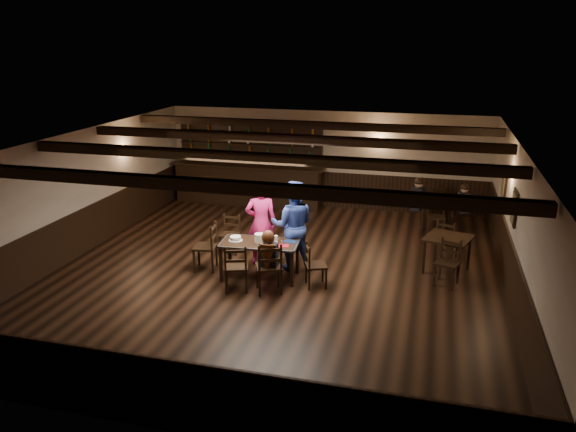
% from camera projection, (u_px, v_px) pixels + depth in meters
% --- Properties ---
extents(ground, '(10.00, 10.00, 0.00)m').
position_uv_depth(ground, '(276.00, 273.00, 11.50)').
color(ground, black).
rests_on(ground, ground).
extents(room_shell, '(9.02, 10.02, 2.71)m').
position_uv_depth(room_shell, '(276.00, 190.00, 11.00)').
color(room_shell, beige).
rests_on(room_shell, ground).
extents(dining_table, '(1.59, 0.89, 0.75)m').
position_uv_depth(dining_table, '(260.00, 246.00, 11.09)').
color(dining_table, black).
rests_on(dining_table, ground).
extents(chair_near_left, '(0.55, 0.54, 0.94)m').
position_uv_depth(chair_near_left, '(236.00, 265.00, 10.49)').
color(chair_near_left, black).
rests_on(chair_near_left, ground).
extents(chair_near_right, '(0.62, 0.61, 1.01)m').
position_uv_depth(chair_near_right, '(269.00, 264.00, 10.40)').
color(chair_near_right, black).
rests_on(chair_near_right, ground).
extents(chair_end_left, '(0.52, 0.54, 1.00)m').
position_uv_depth(chair_end_left, '(209.00, 243.00, 11.49)').
color(chair_end_left, black).
rests_on(chair_end_left, ground).
extents(chair_end_right, '(0.51, 0.52, 0.87)m').
position_uv_depth(chair_end_right, '(312.00, 262.00, 10.74)').
color(chair_end_right, black).
rests_on(chair_end_right, ground).
extents(chair_far_pushed, '(0.42, 0.41, 0.87)m').
position_uv_depth(chair_far_pushed, '(231.00, 230.00, 12.49)').
color(chair_far_pushed, black).
rests_on(chair_far_pushed, ground).
extents(woman_pink, '(0.76, 0.61, 1.80)m').
position_uv_depth(woman_pink, '(261.00, 223.00, 11.73)').
color(woman_pink, '#DD2C67').
rests_on(woman_pink, ground).
extents(man_blue, '(1.04, 0.89, 1.88)m').
position_uv_depth(man_blue, '(293.00, 225.00, 11.48)').
color(man_blue, navy).
rests_on(man_blue, ground).
extents(seated_person, '(0.33, 0.49, 0.80)m').
position_uv_depth(seated_person, '(268.00, 252.00, 10.39)').
color(seated_person, black).
rests_on(seated_person, ground).
extents(cake, '(0.27, 0.27, 0.09)m').
position_uv_depth(cake, '(236.00, 239.00, 11.15)').
color(cake, white).
rests_on(cake, dining_table).
extents(plate_stack_a, '(0.20, 0.20, 0.18)m').
position_uv_depth(plate_stack_a, '(260.00, 238.00, 11.02)').
color(plate_stack_a, white).
rests_on(plate_stack_a, dining_table).
extents(plate_stack_b, '(0.15, 0.15, 0.17)m').
position_uv_depth(plate_stack_b, '(269.00, 237.00, 11.09)').
color(plate_stack_b, white).
rests_on(plate_stack_b, dining_table).
extents(tea_light, '(0.06, 0.06, 0.06)m').
position_uv_depth(tea_light, '(263.00, 240.00, 11.12)').
color(tea_light, '#A5A8AD').
rests_on(tea_light, dining_table).
extents(salt_shaker, '(0.03, 0.03, 0.08)m').
position_uv_depth(salt_shaker, '(277.00, 243.00, 10.90)').
color(salt_shaker, silver).
rests_on(salt_shaker, dining_table).
extents(pepper_shaker, '(0.03, 0.03, 0.08)m').
position_uv_depth(pepper_shaker, '(282.00, 243.00, 10.93)').
color(pepper_shaker, '#A5A8AD').
rests_on(pepper_shaker, dining_table).
extents(drink_glass, '(0.08, 0.08, 0.13)m').
position_uv_depth(drink_glass, '(276.00, 239.00, 11.08)').
color(drink_glass, silver).
rests_on(drink_glass, dining_table).
extents(menu_red, '(0.29, 0.22, 0.00)m').
position_uv_depth(menu_red, '(282.00, 246.00, 10.88)').
color(menu_red, maroon).
rests_on(menu_red, dining_table).
extents(menu_blue, '(0.30, 0.24, 0.00)m').
position_uv_depth(menu_blue, '(290.00, 241.00, 11.11)').
color(menu_blue, '#0D1D41').
rests_on(menu_blue, dining_table).
extents(bar_counter, '(4.42, 0.70, 2.20)m').
position_uv_depth(bar_counter, '(249.00, 179.00, 16.15)').
color(bar_counter, black).
rests_on(bar_counter, ground).
extents(back_table_a, '(1.07, 1.07, 0.75)m').
position_uv_depth(back_table_a, '(448.00, 242.00, 11.38)').
color(back_table_a, black).
rests_on(back_table_a, ground).
extents(back_table_b, '(0.91, 0.91, 0.75)m').
position_uv_depth(back_table_b, '(437.00, 202.00, 14.16)').
color(back_table_b, black).
rests_on(back_table_b, ground).
extents(bg_patron_left, '(0.33, 0.44, 0.81)m').
position_uv_depth(bg_patron_left, '(418.00, 194.00, 14.04)').
color(bg_patron_left, black).
rests_on(bg_patron_left, ground).
extents(bg_patron_right, '(0.29, 0.39, 0.73)m').
position_uv_depth(bg_patron_right, '(464.00, 198.00, 13.81)').
color(bg_patron_right, black).
rests_on(bg_patron_right, ground).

